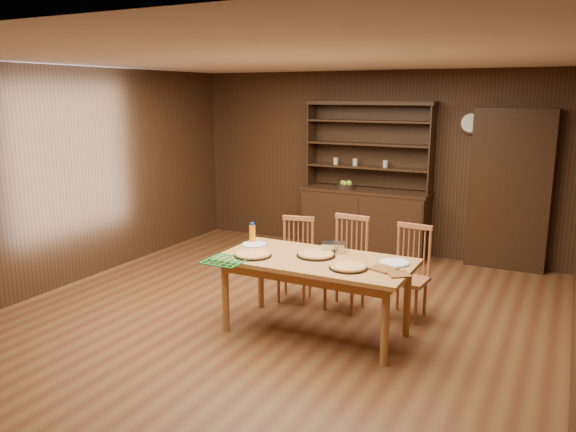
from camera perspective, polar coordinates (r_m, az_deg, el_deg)
The scene contains 20 objects.
floor at distance 5.91m, azimuth -1.34°, elevation -10.31°, with size 6.00×6.00×0.00m, color brown.
room_shell at distance 5.50m, azimuth -1.42°, elevation 5.04°, with size 6.00×6.00×6.00m.
china_hutch at distance 8.16m, azimuth 7.87°, elevation 0.32°, with size 1.84×0.52×2.17m.
doorway at distance 7.83m, azimuth 21.58°, elevation 2.44°, with size 1.00×0.18×2.10m, color black.
wall_clock at distance 7.86m, azimuth 18.09°, elevation 8.98°, with size 0.30×0.05×0.30m.
dining_table at distance 5.35m, azimuth 2.83°, elevation -5.22°, with size 1.82×0.91×0.75m.
chair_left at distance 6.31m, azimuth 0.84°, elevation -4.11°, with size 0.44×0.43×0.93m.
chair_center at distance 6.08m, azimuth 6.08°, elevation -4.41°, with size 0.43×0.42×1.01m.
chair_right at distance 5.96m, azimuth 12.29°, elevation -5.22°, with size 0.42×0.41×0.96m.
pizza_left at distance 5.40m, azimuth -3.60°, elevation -3.91°, with size 0.37×0.37×0.04m.
pizza_right at distance 5.04m, azimuth 6.16°, elevation -5.15°, with size 0.35×0.35×0.04m.
pizza_center at distance 5.39m, azimuth 2.86°, elevation -3.92°, with size 0.38×0.38×0.04m.
cooling_rack at distance 5.26m, azimuth -6.39°, elevation -4.51°, with size 0.34×0.34×0.02m, color green, non-canonical shape.
plate_left at distance 5.78m, azimuth -3.46°, elevation -2.90°, with size 0.26×0.26×0.02m.
plate_right at distance 5.25m, azimuth 10.73°, elevation -4.68°, with size 0.29×0.29×0.02m.
foil_dish at distance 5.55m, azimuth 4.63°, elevation -3.17°, with size 0.22×0.16×0.09m, color white.
juice_bottle at distance 5.86m, azimuth -3.65°, elevation -1.78°, with size 0.07×0.07×0.22m.
pot_holder_a at distance 4.94m, azimuth 11.15°, elevation -5.82°, with size 0.18×0.18×0.01m, color #B1141F.
pot_holder_b at distance 5.06m, azimuth 9.66°, elevation -5.30°, with size 0.20×0.20×0.02m, color #B1141F.
fruit_bowl at distance 8.12m, azimuth 5.93°, elevation 3.11°, with size 0.25×0.25×0.12m.
Camera 1 is at (2.60, -4.80, 2.27)m, focal length 35.00 mm.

